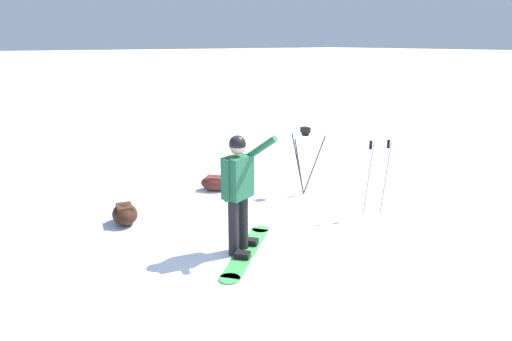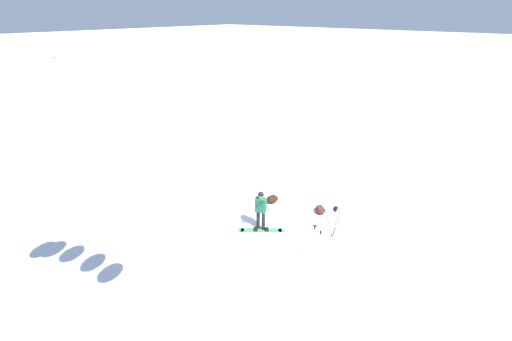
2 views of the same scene
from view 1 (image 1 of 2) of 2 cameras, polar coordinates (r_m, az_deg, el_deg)
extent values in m
plane|color=white|center=(6.75, 4.72, -9.23)|extent=(300.00, 300.00, 0.00)
cylinder|color=black|center=(6.45, -1.60, -6.50)|extent=(0.14, 0.14, 0.81)
cylinder|color=black|center=(6.29, -2.85, -7.11)|extent=(0.14, 0.14, 0.81)
cube|color=#1E5938|center=(6.14, -2.28, -0.84)|extent=(0.46, 0.37, 0.57)
sphere|color=tan|center=(6.03, -2.33, 3.04)|extent=(0.22, 0.22, 0.22)
sphere|color=black|center=(6.02, -2.33, 3.32)|extent=(0.23, 0.23, 0.23)
cylinder|color=#1E5938|center=(6.03, 0.55, 2.76)|extent=(0.24, 0.52, 0.40)
cylinder|color=#1E5938|center=(6.00, -3.63, -1.24)|extent=(0.09, 0.09, 0.57)
cube|color=#3F994C|center=(6.52, -1.14, -10.03)|extent=(1.40, 1.23, 0.02)
cylinder|color=#3F994C|center=(7.22, 0.57, -7.35)|extent=(0.27, 0.27, 0.02)
cylinder|color=#3F994C|center=(5.84, -3.31, -13.33)|extent=(0.27, 0.27, 0.02)
cube|color=black|center=(6.69, -0.63, -8.85)|extent=(0.24, 0.24, 0.08)
cube|color=black|center=(6.31, -1.69, -10.47)|extent=(0.24, 0.24, 0.08)
ellipsoid|color=#4C1E19|center=(9.09, -5.08, -1.57)|extent=(0.68, 0.68, 0.29)
cube|color=brown|center=(9.06, -5.10, -0.96)|extent=(0.41, 0.41, 0.08)
cylinder|color=#262628|center=(8.89, 5.21, 0.92)|extent=(0.03, 0.41, 1.16)
cylinder|color=#262628|center=(8.59, 5.42, 0.38)|extent=(0.39, 0.16, 1.16)
cylinder|color=#262628|center=(8.79, 7.28, 0.68)|extent=(0.36, 0.23, 1.16)
cube|color=black|center=(8.62, 6.15, 4.54)|extent=(0.10, 0.10, 0.06)
cube|color=black|center=(8.60, 6.17, 5.06)|extent=(0.12, 0.16, 0.10)
ellipsoid|color=black|center=(7.70, -16.02, -5.26)|extent=(0.52, 0.65, 0.33)
cube|color=#402618|center=(7.66, -16.08, -4.46)|extent=(0.31, 0.39, 0.08)
cylinder|color=gray|center=(7.76, 13.82, -1.11)|extent=(0.07, 0.19, 1.30)
cylinder|color=black|center=(7.61, 14.10, 3.10)|extent=(0.05, 0.05, 0.14)
cylinder|color=gray|center=(7.90, 15.85, -0.94)|extent=(0.08, 0.19, 1.30)
cylinder|color=black|center=(7.76, 16.17, 3.19)|extent=(0.05, 0.05, 0.14)
camera|label=2|loc=(12.28, 82.18, 27.35)|focal=24.25mm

